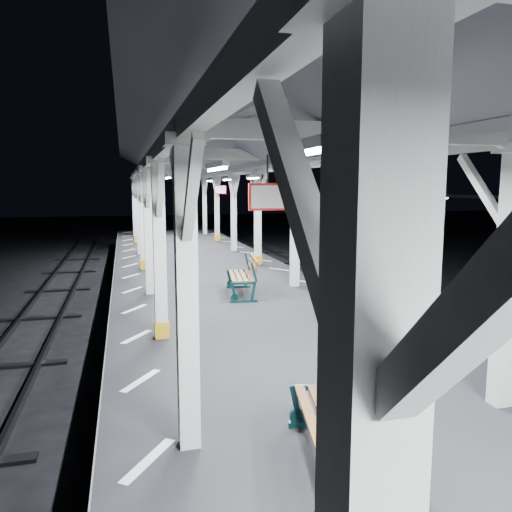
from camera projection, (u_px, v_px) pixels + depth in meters
name	position (u px, v px, depth m)	size (l,w,h in m)	color
ground	(299.00, 425.00, 8.00)	(120.00, 120.00, 0.00)	black
platform	(300.00, 395.00, 7.93)	(6.00, 50.00, 1.00)	black
hazard_stripes_left	(141.00, 380.00, 7.24)	(1.00, 48.00, 0.01)	silver
hazard_stripes_right	(436.00, 352.00, 8.48)	(1.00, 48.00, 0.01)	silver
canopy	(303.00, 134.00, 7.35)	(5.40, 49.00, 4.65)	silver
bench_near	(346.00, 418.00, 4.87)	(1.07, 2.00, 1.03)	#0D2E2F
bench_mid	(245.00, 274.00, 12.91)	(0.95, 1.93, 1.00)	#0D2E2F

